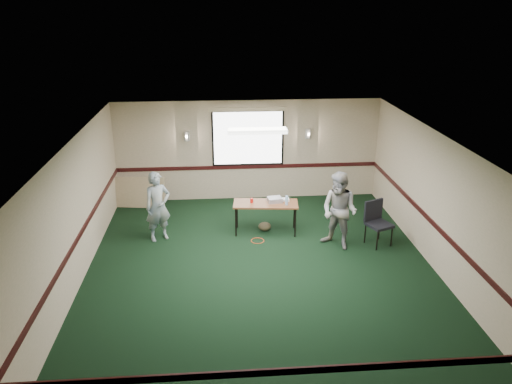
{
  "coord_description": "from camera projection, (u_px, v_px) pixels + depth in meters",
  "views": [
    {
      "loc": [
        -0.81,
        -8.79,
        5.1
      ],
      "look_at": [
        0.0,
        1.3,
        1.2
      ],
      "focal_mm": 35.0,
      "sensor_mm": 36.0,
      "label": 1
    }
  ],
  "objects": [
    {
      "name": "red_cup",
      "position": [
        252.0,
        201.0,
        11.47
      ],
      "size": [
        0.07,
        0.07,
        0.11
      ],
      "primitive_type": "cylinder",
      "color": "red",
      "rests_on": "folding_table"
    },
    {
      "name": "person_right",
      "position": [
        339.0,
        211.0,
        10.74
      ],
      "size": [
        1.05,
        1.05,
        1.72
      ],
      "primitive_type": "imported",
      "rotation": [
        0.0,
        0.0,
        -0.77
      ],
      "color": "#6B7BA6",
      "rests_on": "ground"
    },
    {
      "name": "room_shell",
      "position": [
        253.0,
        164.0,
        11.48
      ],
      "size": [
        8.0,
        8.02,
        8.0
      ],
      "color": "tan",
      "rests_on": "ground"
    },
    {
      "name": "person_left",
      "position": [
        158.0,
        207.0,
        11.12
      ],
      "size": [
        0.69,
        0.6,
        1.6
      ],
      "primitive_type": "imported",
      "rotation": [
        0.0,
        0.0,
        0.46
      ],
      "color": "#39567D",
      "rests_on": "ground"
    },
    {
      "name": "ground",
      "position": [
        261.0,
        270.0,
        10.07
      ],
      "size": [
        8.0,
        8.0,
        0.0
      ],
      "primitive_type": "plane",
      "color": "black",
      "rests_on": "ground"
    },
    {
      "name": "projector",
      "position": [
        275.0,
        200.0,
        11.52
      ],
      "size": [
        0.35,
        0.31,
        0.11
      ],
      "primitive_type": "cube",
      "rotation": [
        0.0,
        0.0,
        0.15
      ],
      "color": "gray",
      "rests_on": "folding_table"
    },
    {
      "name": "water_bottle",
      "position": [
        287.0,
        200.0,
        11.33
      ],
      "size": [
        0.06,
        0.06,
        0.22
      ],
      "primitive_type": "cylinder",
      "color": "#90BEEC",
      "rests_on": "folding_table"
    },
    {
      "name": "folded_table",
      "position": [
        135.0,
        192.0,
        13.05
      ],
      "size": [
        1.58,
        0.46,
        0.8
      ],
      "primitive_type": "cube",
      "rotation": [
        -0.21,
        0.0,
        -0.14
      ],
      "color": "tan",
      "rests_on": "ground"
    },
    {
      "name": "game_console",
      "position": [
        285.0,
        199.0,
        11.61
      ],
      "size": [
        0.2,
        0.17,
        0.05
      ],
      "primitive_type": "cube",
      "rotation": [
        0.0,
        0.0,
        -0.05
      ],
      "color": "white",
      "rests_on": "folding_table"
    },
    {
      "name": "duffel_bag",
      "position": [
        265.0,
        226.0,
        11.78
      ],
      "size": [
        0.3,
        0.23,
        0.21
      ],
      "primitive_type": "ellipsoid",
      "rotation": [
        0.0,
        0.0,
        0.01
      ],
      "color": "#473E29",
      "rests_on": "ground"
    },
    {
      "name": "cable_coil",
      "position": [
        258.0,
        241.0,
        11.3
      ],
      "size": [
        0.39,
        0.39,
        0.02
      ],
      "primitive_type": "torus",
      "rotation": [
        0.0,
        0.0,
        -0.38
      ],
      "color": "#D9481B",
      "rests_on": "ground"
    },
    {
      "name": "folding_table",
      "position": [
        266.0,
        205.0,
        11.49
      ],
      "size": [
        1.53,
        0.74,
        0.74
      ],
      "rotation": [
        0.0,
        0.0,
        -0.1
      ],
      "color": "#582B19",
      "rests_on": "ground"
    },
    {
      "name": "conference_chair",
      "position": [
        377.0,
        219.0,
        11.02
      ],
      "size": [
        0.64,
        0.65,
        0.99
      ],
      "rotation": [
        0.0,
        0.0,
        0.4
      ],
      "color": "black",
      "rests_on": "ground"
    }
  ]
}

